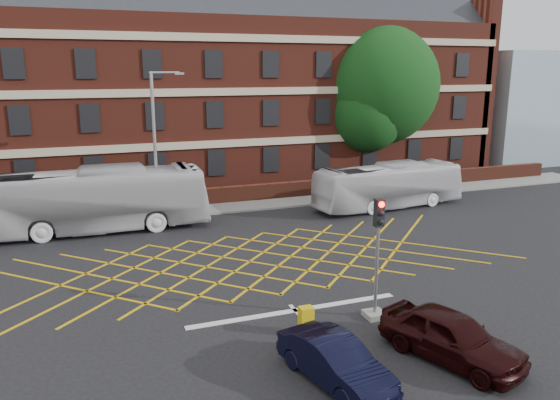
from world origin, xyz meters
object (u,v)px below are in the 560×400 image
object	(u,v)px
car_navy	(335,361)
utility_cabinet	(306,321)
bus_right	(389,186)
traffic_light_near	(377,270)
bus_left	(90,200)
car_maroon	(451,336)
deciduous_tree	(379,94)
street_lamp	(158,174)

from	to	relation	value
car_navy	utility_cabinet	size ratio (longest dim) A/B	4.08
bus_right	traffic_light_near	xyz separation A→B (m)	(-8.74, -13.43, 0.37)
utility_cabinet	traffic_light_near	bearing A→B (deg)	6.44
bus_right	car_navy	xyz separation A→B (m)	(-11.85, -16.60, -0.75)
bus_left	traffic_light_near	bearing A→B (deg)	-146.66
bus_right	car_maroon	xyz separation A→B (m)	(-8.07, -16.72, -0.64)
car_maroon	deciduous_tree	distance (m)	28.91
bus_left	car_maroon	size ratio (longest dim) A/B	2.78
street_lamp	car_maroon	bearing A→B (deg)	-71.99
bus_right	car_navy	distance (m)	20.41
bus_left	bus_right	bearing A→B (deg)	-91.64
deciduous_tree	utility_cabinet	bearing A→B (deg)	-124.87
traffic_light_near	street_lamp	distance (m)	15.83
car_navy	utility_cabinet	bearing A→B (deg)	69.78
bus_left	street_lamp	distance (m)	3.85
street_lamp	utility_cabinet	xyz separation A→B (m)	(2.49, -15.20, -2.35)
bus_right	street_lamp	bearing A→B (deg)	78.36
deciduous_tree	street_lamp	xyz separation A→B (m)	(-18.19, -7.32, -3.79)
car_maroon	street_lamp	world-z (taller)	street_lamp
bus_left	car_navy	distance (m)	18.60
car_navy	street_lamp	xyz separation A→B (m)	(-2.13, 18.07, 2.19)
car_maroon	utility_cabinet	size ratio (longest dim) A/B	4.64
bus_right	street_lamp	xyz separation A→B (m)	(-13.98, 1.47, 1.44)
utility_cabinet	car_navy	bearing A→B (deg)	-97.11
utility_cabinet	bus_right	bearing A→B (deg)	50.08
bus_right	utility_cabinet	size ratio (longest dim) A/B	10.45
traffic_light_near	utility_cabinet	world-z (taller)	traffic_light_near
car_navy	deciduous_tree	world-z (taller)	deciduous_tree
bus_right	street_lamp	distance (m)	14.13
bus_right	car_navy	world-z (taller)	bus_right
street_lamp	deciduous_tree	bearing A→B (deg)	21.94
traffic_light_near	street_lamp	world-z (taller)	street_lamp
car_maroon	street_lamp	size ratio (longest dim) A/B	0.53
traffic_light_near	street_lamp	size ratio (longest dim) A/B	0.51
bus_right	car_maroon	size ratio (longest dim) A/B	2.25
bus_left	deciduous_tree	size ratio (longest dim) A/B	1.04
traffic_light_near	deciduous_tree	bearing A→B (deg)	59.78
car_navy	bus_left	bearing A→B (deg)	95.06
bus_right	deciduous_tree	world-z (taller)	deciduous_tree
deciduous_tree	car_maroon	bearing A→B (deg)	-115.70
bus_left	deciduous_tree	xyz separation A→B (m)	(21.84, 7.75, 4.90)
bus_right	car_navy	bearing A→B (deg)	138.81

